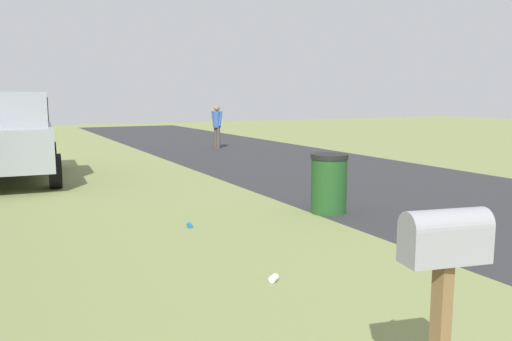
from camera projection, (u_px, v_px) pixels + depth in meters
The scene contains 6 objects.
mailbox at pixel (445, 253), 2.97m from camera, with size 0.31×0.55×1.33m.
pickup_truck at pixel (7, 135), 11.86m from camera, with size 5.02×2.47×2.09m.
trash_bin at pixel (329, 183), 8.67m from camera, with size 0.64×0.64×1.02m.
pedestrian at pixel (217, 124), 19.46m from camera, with size 0.47×0.31×1.66m.
litter_can_far_scatter at pixel (190, 225), 7.75m from camera, with size 0.07×0.07×0.12m, color blue.
litter_cup_near_hydrant at pixel (274, 278), 5.46m from camera, with size 0.08×0.08×0.10m, color white.
Camera 1 is at (1.26, 2.45, 1.98)m, focal length 35.51 mm.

